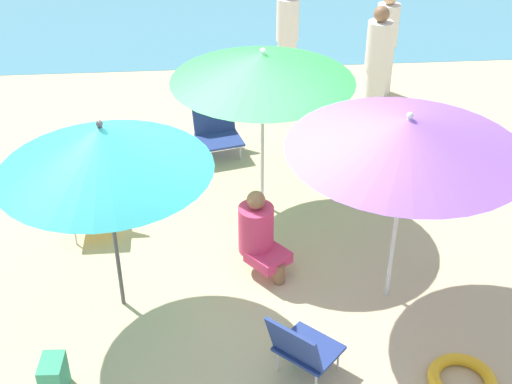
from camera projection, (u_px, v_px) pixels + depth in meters
The scene contains 13 objects.
ground_plane at pixel (239, 266), 7.38m from camera, with size 40.00×40.00×0.00m, color #CCB789.
umbrella_green at pixel (263, 67), 7.40m from camera, with size 1.98×1.98×1.95m.
umbrella_purple at pixel (407, 134), 6.03m from camera, with size 2.11×2.11×2.01m.
umbrella_teal at pixel (103, 149), 5.96m from camera, with size 1.88×1.88×2.00m.
beach_chair_a at pixel (94, 203), 7.76m from camera, with size 0.51×0.52×0.65m.
beach_chair_b at pixel (302, 347), 5.92m from camera, with size 0.72×0.72×0.68m.
beach_chair_c at pixel (217, 129), 9.24m from camera, with size 0.68×0.71×0.66m.
person_a at pixel (376, 70), 9.42m from camera, with size 0.32×0.32×1.77m.
person_b at pixel (259, 233), 7.11m from camera, with size 0.54×0.57×0.93m.
person_c at pixel (386, 43), 10.51m from camera, with size 0.33×0.33×1.60m.
person_d at pixel (287, 40), 10.54m from camera, with size 0.33×0.33×1.65m.
swim_ring at pixel (462, 380), 6.02m from camera, with size 0.58×0.58×0.11m, color yellow.
beach_bag at pixel (54, 377), 5.88m from camera, with size 0.28×0.19×0.35m, color #389970.
Camera 1 is at (-0.27, -5.76, 4.67)m, focal length 49.66 mm.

